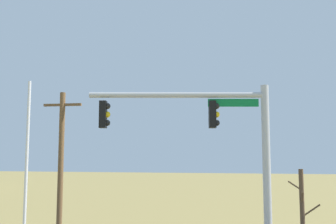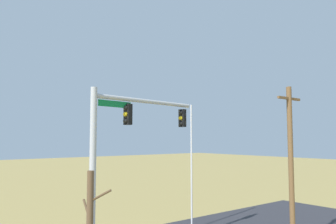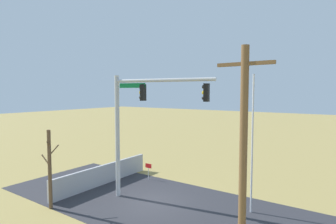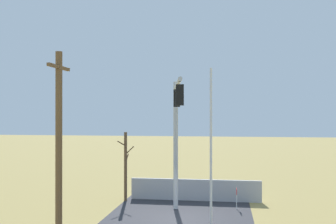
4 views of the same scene
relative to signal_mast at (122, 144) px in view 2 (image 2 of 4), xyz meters
The scene contains 3 objects.
signal_mast is the anchor object (origin of this frame).
flagpole 6.70m from the signal_mast, 160.72° to the right, with size 0.10×0.10×7.51m, color silver.
utility_pole 8.54m from the signal_mast, 154.88° to the left, with size 1.90×0.26×8.07m.
Camera 2 is at (8.64, 13.32, 5.43)m, focal length 35.97 mm.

